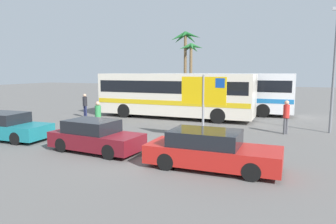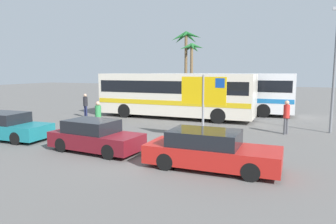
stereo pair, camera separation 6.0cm
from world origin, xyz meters
name	(u,v)px [view 2 (the right image)]	position (x,y,z in m)	size (l,w,h in m)	color
ground	(122,150)	(0.00, 0.00, 0.00)	(120.00, 120.00, 0.00)	#605E5B
bus_front_coach	(175,93)	(-1.21, 9.36, 1.78)	(11.16, 2.54, 3.17)	silver
bus_rear_coach	(220,91)	(1.23, 13.20, 1.78)	(11.16, 2.54, 3.17)	white
ferry_sign	(204,93)	(2.80, 2.87, 2.33)	(2.20, 0.17, 3.20)	gray
car_maroon	(95,136)	(-0.95, -0.57, 0.63)	(4.09, 1.99, 1.32)	maroon
car_red	(210,150)	(4.11, -0.98, 0.64)	(4.59, 1.79, 1.32)	red
car_teal	(5,126)	(-6.49, -0.30, 0.64)	(4.55, 1.98, 1.32)	#19757F
pedestrian_crossing_lot	(286,114)	(6.38, 6.25, 1.08)	(0.32, 0.32, 1.82)	#4C4C51
pedestrian_by_bus	(85,103)	(-7.33, 7.18, 1.02)	(0.32, 0.32, 1.73)	#1E2347
pedestrian_near_sign	(98,115)	(-3.01, 2.60, 1.04)	(0.32, 0.32, 1.75)	#2D2D33
lamp_post_left_side	(335,65)	(8.63, 7.53, 3.66)	(0.56, 0.20, 6.68)	slate
palm_tree_seaside	(192,56)	(-3.94, 21.62, 5.01)	(2.69, 2.69, 6.39)	brown
palm_tree_inland	(186,46)	(-4.67, 21.69, 6.12)	(3.62, 3.66, 7.70)	brown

